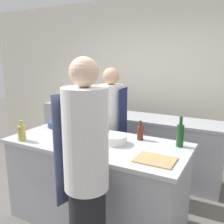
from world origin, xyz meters
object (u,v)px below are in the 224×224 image
bottle_cooking_oil (75,125)px  bowl_mixing_large (85,139)px  chef_at_prep_near (86,177)px  bottle_wine (140,132)px  bowl_ceramic_blue (58,124)px  chef_at_stove (111,129)px  oven_range (73,125)px  bowl_prep_small (115,140)px  bottle_olive_oil (180,135)px  bottle_vinegar (22,133)px  cup (105,131)px

bottle_cooking_oil → bowl_mixing_large: size_ratio=1.08×
chef_at_prep_near → bottle_cooking_oil: bearing=54.5°
bottle_wine → bowl_mixing_large: size_ratio=1.18×
bowl_mixing_large → bowl_ceramic_blue: (-0.65, 0.35, -0.01)m
chef_at_stove → bottle_cooking_oil: (-0.22, -0.51, 0.16)m
oven_range → bowl_mixing_large: 2.49m
oven_range → bottle_wine: size_ratio=4.34×
bowl_prep_small → bowl_ceramic_blue: 0.96m
bottle_olive_oil → bottle_vinegar: bottle_olive_oil is taller
oven_range → bottle_vinegar: bearing=-66.0°
oven_range → bottle_olive_oil: size_ratio=2.97×
bottle_olive_oil → oven_range: bearing=148.7°
chef_at_stove → bowl_ceramic_blue: chef_at_stove is taller
chef_at_prep_near → bottle_vinegar: (-1.05, 0.35, 0.10)m
bottle_cooking_oil → chef_at_stove: bearing=66.9°
bottle_wine → bottle_cooking_oil: bottle_wine is taller
bowl_prep_small → oven_range: bearing=137.0°
oven_range → bottle_cooking_oil: 2.07m
chef_at_stove → bowl_ceramic_blue: size_ratio=6.19×
bowl_prep_small → bottle_olive_oil: bearing=21.1°
chef_at_stove → bottle_wine: 0.74m
bottle_olive_oil → bottle_vinegar: 1.64m
bowl_mixing_large → bottle_wine: bearing=38.5°
bottle_wine → bottle_cooking_oil: size_ratio=1.09×
bowl_prep_small → bowl_mixing_large: bearing=-156.0°
bottle_vinegar → chef_at_prep_near: bearing=-18.3°
chef_at_prep_near → bowl_mixing_large: size_ratio=10.12×
bottle_vinegar → cup: bearing=39.4°
bottle_wine → chef_at_prep_near: bearing=-92.8°
chef_at_stove → cup: (0.17, -0.48, 0.13)m
bottle_olive_oil → bottle_wine: 0.43m
chef_at_prep_near → bowl_ceramic_blue: bearing=62.5°
oven_range → bottle_olive_oil: 2.95m
oven_range → bowl_mixing_large: size_ratio=5.11×
bottle_olive_oil → bowl_ceramic_blue: size_ratio=1.14×
bowl_prep_small → cup: bearing=139.9°
bowl_mixing_large → bottle_vinegar: bearing=-158.6°
bowl_ceramic_blue → bowl_mixing_large: bearing=-28.3°
oven_range → chef_at_stove: 1.84m
chef_at_prep_near → bottle_olive_oil: size_ratio=5.88×
chef_at_stove → bottle_olive_oil: bearing=59.3°
chef_at_prep_near → bowl_prep_small: chef_at_prep_near is taller
chef_at_prep_near → bowl_ceramic_blue: chef_at_prep_near is taller
oven_range → bottle_olive_oil: (2.47, -1.50, 0.59)m
chef_at_prep_near → bowl_prep_small: (-0.13, 0.72, 0.06)m
chef_at_prep_near → chef_at_stove: (-0.54, 1.40, -0.07)m
bottle_olive_oil → chef_at_stove: bearing=156.5°
bowl_mixing_large → cup: bearing=80.8°
chef_at_stove → oven_range: bearing=-133.2°
bottle_cooking_oil → bowl_prep_small: 0.64m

